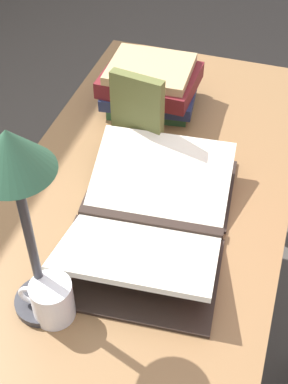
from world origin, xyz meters
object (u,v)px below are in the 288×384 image
(reading_lamp, at_px, (16,179))
(book_stack_tall, at_px, (150,85))
(book_standing_upright, at_px, (137,116))
(coffee_mug, at_px, (52,300))
(open_book, at_px, (150,218))

(reading_lamp, bearing_deg, book_stack_tall, 0.12)
(book_stack_tall, height_order, book_standing_upright, book_standing_upright)
(book_stack_tall, distance_m, book_standing_upright, 0.23)
(book_stack_tall, relative_size, coffee_mug, 2.49)
(coffee_mug, bearing_deg, book_standing_upright, -0.08)
(open_book, height_order, book_stack_tall, book_stack_tall)
(reading_lamp, bearing_deg, open_book, -27.80)
(coffee_mug, bearing_deg, reading_lamp, 61.43)
(book_standing_upright, bearing_deg, open_book, -147.02)
(book_stack_tall, height_order, coffee_mug, book_stack_tall)
(open_book, height_order, book_standing_upright, book_standing_upright)
(open_book, distance_m, book_stack_tall, 0.49)
(book_standing_upright, height_order, reading_lamp, reading_lamp)
(book_stack_tall, relative_size, reading_lamp, 0.64)
(book_standing_upright, bearing_deg, coffee_mug, -171.49)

